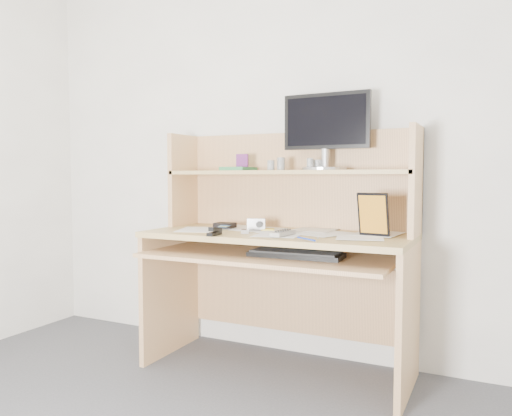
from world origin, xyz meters
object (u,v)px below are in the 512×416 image
at_px(keyboard, 296,254).
at_px(tv_remote, 283,233).
at_px(monitor, 326,129).
at_px(desk, 283,241).
at_px(game_case, 373,214).

height_order(keyboard, tv_remote, tv_remote).
relative_size(keyboard, monitor, 0.98).
height_order(desk, tv_remote, desk).
relative_size(tv_remote, monitor, 0.39).
bearing_deg(tv_remote, keyboard, 4.68).
distance_m(game_case, monitor, 0.56).
height_order(desk, monitor, monitor).
bearing_deg(monitor, game_case, -27.60).
bearing_deg(desk, game_case, -7.02).
height_order(keyboard, monitor, monitor).
height_order(desk, game_case, desk).
bearing_deg(monitor, desk, -151.45).
relative_size(desk, game_case, 6.56).
xyz_separation_m(game_case, monitor, (-0.30, 0.17, 0.44)).
bearing_deg(monitor, keyboard, -96.57).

